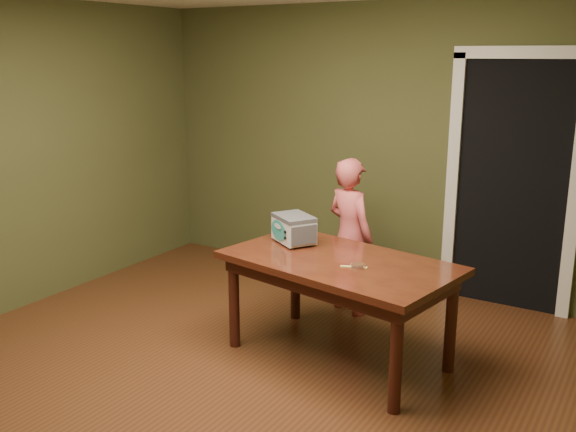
# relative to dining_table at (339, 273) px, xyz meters

# --- Properties ---
(floor) EXTENTS (5.00, 5.00, 0.00)m
(floor) POSITION_rel_dining_table_xyz_m (-0.54, -0.81, -0.65)
(floor) COLOR #543218
(floor) RESTS_ON ground
(room_shell) EXTENTS (4.52, 5.02, 2.61)m
(room_shell) POSITION_rel_dining_table_xyz_m (-0.54, -0.81, 1.06)
(room_shell) COLOR #484E29
(room_shell) RESTS_ON ground
(doorway) EXTENTS (1.10, 0.66, 2.25)m
(doorway) POSITION_rel_dining_table_xyz_m (0.76, 1.97, 0.41)
(doorway) COLOR black
(doorway) RESTS_ON ground
(dining_table) EXTENTS (1.73, 1.16, 0.75)m
(dining_table) POSITION_rel_dining_table_xyz_m (0.00, 0.00, 0.00)
(dining_table) COLOR #39140D
(dining_table) RESTS_ON floor
(toy_oven) EXTENTS (0.40, 0.37, 0.21)m
(toy_oven) POSITION_rel_dining_table_xyz_m (-0.48, 0.18, 0.22)
(toy_oven) COLOR #4C4F54
(toy_oven) RESTS_ON dining_table
(baking_pan) EXTENTS (0.10, 0.10, 0.02)m
(baking_pan) POSITION_rel_dining_table_xyz_m (0.18, -0.09, 0.11)
(baking_pan) COLOR silver
(baking_pan) RESTS_ON dining_table
(spatula) EXTENTS (0.18, 0.09, 0.01)m
(spatula) POSITION_rel_dining_table_xyz_m (0.16, -0.11, 0.10)
(spatula) COLOR #E9D065
(spatula) RESTS_ON dining_table
(child) EXTENTS (0.56, 0.47, 1.32)m
(child) POSITION_rel_dining_table_xyz_m (-0.33, 0.84, 0.01)
(child) COLOR #D15656
(child) RESTS_ON floor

